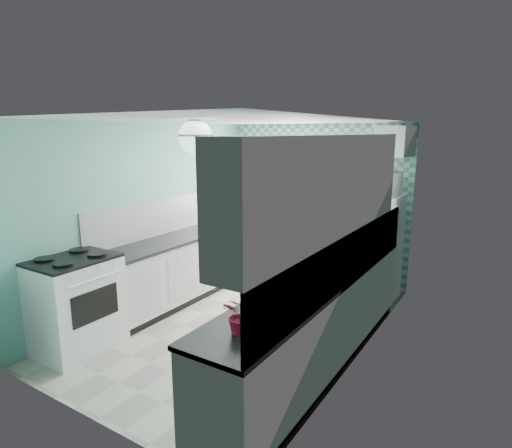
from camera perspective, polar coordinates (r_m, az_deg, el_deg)
The scene contains 26 objects.
floor at distance 5.56m, azimuth -1.86°, elevation -13.22°, with size 3.00×4.40×0.02m, color beige.
ceiling at distance 5.02m, azimuth -2.06°, elevation 13.74°, with size 3.00×4.40×0.02m, color white.
wall_back at distance 7.05m, azimuth 8.17°, elevation 2.91°, with size 3.00×0.02×2.50m, color #72B8AA.
wall_front at distance 3.60m, azimuth -22.20°, elevation -6.95°, with size 3.00×0.02×2.50m, color #72B8AA.
wall_left at distance 6.10m, azimuth -13.79°, elevation 1.23°, with size 0.02×4.40×2.50m, color #72B8AA.
wall_right at distance 4.50m, azimuth 14.22°, elevation -2.67°, with size 0.02×4.40×2.50m, color #72B8AA.
accent_wall at distance 7.03m, azimuth 8.10°, elevation 2.88°, with size 3.00×0.01×2.50m, color #58BCA4.
window at distance 7.11m, azimuth 5.49°, elevation 5.50°, with size 1.04×0.05×1.44m.
backsplash_right at distance 4.15m, azimuth 12.16°, elevation -4.59°, with size 0.02×3.60×0.51m, color white.
backsplash_left at distance 6.05m, azimuth -14.12°, elevation 0.58°, with size 0.02×2.15×0.51m, color white.
upper_cabinets_right at distance 3.88m, azimuth 9.47°, elevation 4.99°, with size 0.33×3.20×0.90m, color white.
upper_cabinet_fridge at distance 6.17m, azimuth 18.23°, elevation 10.45°, with size 0.40×0.74×0.40m, color white.
ceiling_light at distance 4.38m, azimuth -8.05°, elevation 11.41°, with size 0.34×0.34×0.35m.
base_cabinets_right at distance 4.52m, azimuth 8.21°, elevation -13.15°, with size 0.60×3.60×0.90m, color white.
countertop_right at distance 4.34m, azimuth 8.21°, elevation -7.50°, with size 0.63×3.60×0.04m, color black.
base_cabinets_left at distance 6.04m, azimuth -11.84°, elevation -6.65°, with size 0.60×2.15×0.90m, color white.
countertop_left at distance 5.90m, azimuth -11.94°, elevation -2.35°, with size 0.63×2.15×0.04m, color black.
fridge at distance 6.37m, azimuth 15.55°, elevation -2.95°, with size 0.66×0.66×1.51m.
stove at distance 5.16m, azimuth -22.93°, elevation -9.63°, with size 0.69×0.86×1.04m.
sink at distance 5.05m, azimuth 12.18°, elevation -4.72°, with size 0.57×0.48×0.53m.
rug at distance 5.47m, azimuth -1.67°, elevation -13.46°, with size 0.78×1.11×0.02m, color #5F0C11.
dish_towel at distance 5.59m, azimuth 10.06°, elevation -7.82°, with size 0.02×0.28×0.41m, color #60BDB9.
fruit_bowl at distance 3.39m, azimuth 0.56°, elevation -12.24°, with size 0.25×0.25×0.06m, color white.
potted_plant at distance 3.15m, azimuth -1.97°, elevation -12.08°, with size 0.25×0.22×0.28m, color red.
soap_bottle at distance 5.57m, azimuth 14.81°, elevation -2.28°, with size 0.07×0.07×0.16m, color #93B5BD.
microwave at distance 6.20m, azimuth 16.04°, elevation 5.27°, with size 0.59×0.40×0.33m, color silver.
Camera 1 is at (2.82, -4.15, 2.38)m, focal length 30.00 mm.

